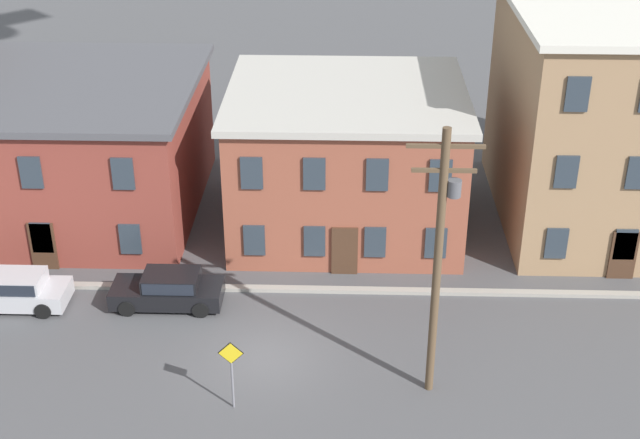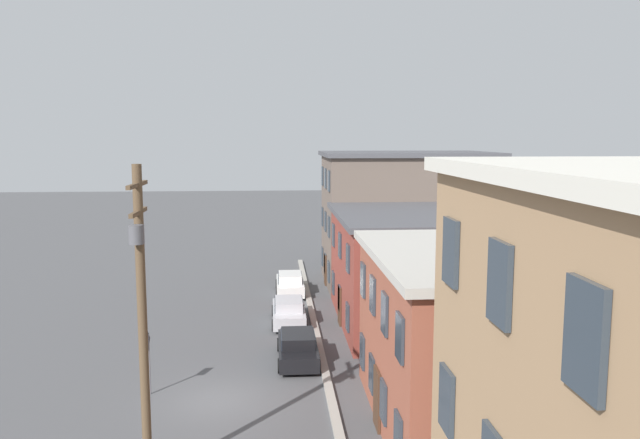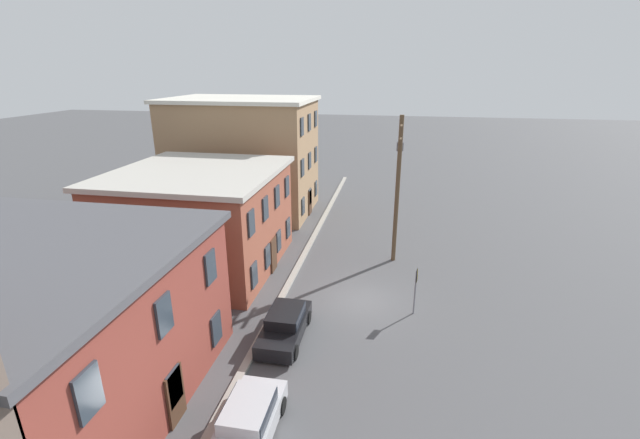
{
  "view_description": "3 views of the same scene",
  "coord_description": "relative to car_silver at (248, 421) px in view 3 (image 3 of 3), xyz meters",
  "views": [
    {
      "loc": [
        2.84,
        -26.46,
        19.66
      ],
      "look_at": [
        1.86,
        4.1,
        3.54
      ],
      "focal_mm": 50.0,
      "sensor_mm": 36.0,
      "label": 1
    },
    {
      "loc": [
        24.14,
        2.26,
        10.49
      ],
      "look_at": [
        1.34,
        3.98,
        7.48
      ],
      "focal_mm": 35.0,
      "sensor_mm": 36.0,
      "label": 2
    },
    {
      "loc": [
        -21.35,
        -1.55,
        12.46
      ],
      "look_at": [
        0.72,
        2.51,
        4.47
      ],
      "focal_mm": 24.0,
      "sensor_mm": 36.0,
      "label": 3
    }
  ],
  "objects": [
    {
      "name": "ground_plane",
      "position": [
        10.27,
        -3.08,
        -0.75
      ],
      "size": [
        200.0,
        200.0,
        0.0
      ],
      "primitive_type": "plane",
      "color": "#4C4C4F"
    },
    {
      "name": "caution_sign",
      "position": [
        9.44,
        -5.97,
        1.02
      ],
      "size": [
        0.86,
        0.08,
        2.68
      ],
      "color": "slate",
      "rests_on": "ground_plane"
    },
    {
      "name": "apartment_far",
      "position": [
        13.11,
        7.65,
        2.51
      ],
      "size": [
        10.59,
        9.97,
        6.49
      ],
      "color": "brown",
      "rests_on": "ground_plane"
    },
    {
      "name": "car_silver",
      "position": [
        0.0,
        0.0,
        0.0
      ],
      "size": [
        4.4,
        1.92,
        1.43
      ],
      "color": "#B7B7BC",
      "rests_on": "ground_plane"
    },
    {
      "name": "apartment_annex",
      "position": [
        24.69,
        8.86,
        4.29
      ],
      "size": [
        8.97,
        12.39,
        10.05
      ],
      "color": "#9E7A56",
      "rests_on": "ground_plane"
    },
    {
      "name": "kerb_strip",
      "position": [
        10.27,
        1.42,
        -0.67
      ],
      "size": [
        56.0,
        0.36,
        0.16
      ],
      "primitive_type": "cube",
      "color": "#9E998E",
      "rests_on": "ground_plane"
    },
    {
      "name": "apartment_midblock",
      "position": [
        0.33,
        8.79,
        2.43
      ],
      "size": [
        11.79,
        12.26,
        6.34
      ],
      "color": "brown",
      "rests_on": "ground_plane"
    },
    {
      "name": "utility_pole",
      "position": [
        16.15,
        -4.73,
        4.71
      ],
      "size": [
        2.4,
        0.44,
        9.74
      ],
      "color": "brown",
      "rests_on": "ground_plane"
    },
    {
      "name": "car_black",
      "position": [
        6.14,
        0.27,
        0.0
      ],
      "size": [
        4.4,
        1.92,
        1.43
      ],
      "color": "black",
      "rests_on": "ground_plane"
    }
  ]
}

